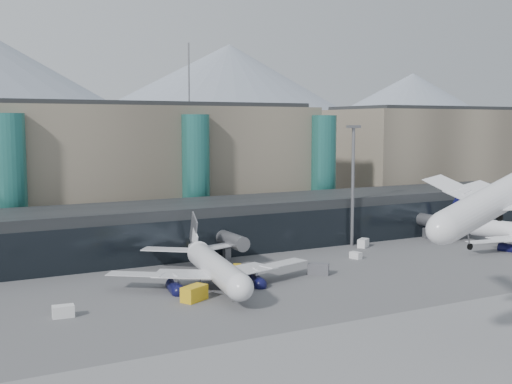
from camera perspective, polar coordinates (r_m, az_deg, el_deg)
ground at (r=84.34m, az=11.50°, el=-11.95°), size 900.00×900.00×0.00m
runway_strip at (r=74.07m, az=19.13°, el=-14.75°), size 400.00×40.00×0.04m
runway_markings at (r=74.06m, az=19.13°, el=-14.73°), size 128.00×1.00×0.02m
concourse at (r=131.66m, az=-4.62°, el=-3.08°), size 170.00×27.00×10.00m
terminal_main at (r=154.32m, az=-18.04°, el=1.91°), size 130.00×30.00×31.00m
terminal_east at (r=211.01m, az=16.06°, el=3.03°), size 70.00×30.00×31.00m
teal_towers at (r=140.99m, az=-12.88°, el=1.10°), size 116.40×19.40×46.00m
mountain_ridge at (r=447.22m, az=-19.44°, el=8.32°), size 910.00×400.00×110.00m
lightmast_mid at (r=137.02m, az=8.60°, el=1.21°), size 3.00×1.20×25.60m
jet_parked_mid at (r=105.13m, az=-4.03°, el=-5.79°), size 34.95×35.25×11.40m
jet_parked_right at (r=147.21m, az=21.63°, el=-2.82°), size 33.01×34.59×11.10m
veh_a at (r=91.47m, az=-16.76°, el=-10.12°), size 3.03×1.92×1.61m
veh_b at (r=113.26m, az=-1.66°, el=-6.80°), size 2.16×2.63×1.31m
veh_c at (r=111.92m, az=5.57°, el=-6.81°), size 3.93×3.69×1.97m
veh_d at (r=137.27m, az=9.51°, el=-4.50°), size 3.48×3.12×1.77m
veh_g at (r=125.67m, az=8.86°, el=-5.58°), size 1.84×2.49×1.30m
veh_h at (r=95.79m, az=-5.51°, el=-8.95°), size 4.56×3.78×2.23m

